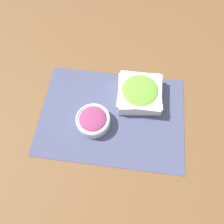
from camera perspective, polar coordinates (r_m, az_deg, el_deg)
name	(u,v)px	position (r m, az deg, el deg)	size (l,w,h in m)	color
ground_plane	(112,116)	(0.90, 0.00, -0.94)	(3.00, 3.00, 0.00)	brown
placemat	(112,115)	(0.89, 0.00, -0.89)	(0.59, 0.42, 0.00)	#474C70
onion_bowl	(93,120)	(0.85, -4.95, -2.12)	(0.13, 0.13, 0.06)	silver
lettuce_bowl	(139,93)	(0.91, 7.19, 4.99)	(0.19, 0.19, 0.07)	white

